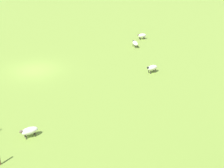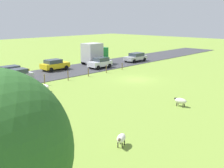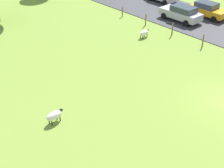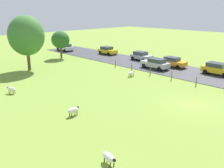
{
  "view_description": "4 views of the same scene",
  "coord_description": "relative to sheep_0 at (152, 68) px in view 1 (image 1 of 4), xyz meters",
  "views": [
    {
      "loc": [
        7.58,
        30.15,
        12.59
      ],
      "look_at": [
        -4.22,
        8.24,
        0.95
      ],
      "focal_mm": 53.17,
      "sensor_mm": 36.0,
      "label": 1
    },
    {
      "loc": [
        -21.52,
        27.27,
        7.64
      ],
      "look_at": [
        -3.09,
        7.79,
        1.27
      ],
      "focal_mm": 44.25,
      "sensor_mm": 36.0,
      "label": 2
    },
    {
      "loc": [
        -17.82,
        -8.12,
        12.51
      ],
      "look_at": [
        -5.35,
        5.76,
        1.02
      ],
      "focal_mm": 52.67,
      "sensor_mm": 36.0,
      "label": 3
    },
    {
      "loc": [
        -21.15,
        -10.51,
        8.89
      ],
      "look_at": [
        -3.33,
        7.87,
        1.11
      ],
      "focal_mm": 39.59,
      "sensor_mm": 36.0,
      "label": 4
    }
  ],
  "objects": [
    {
      "name": "sheep_4",
      "position": [
        -2.61,
        -7.27,
        -0.03
      ],
      "size": [
        0.67,
        1.3,
        0.72
      ],
      "color": "white",
      "rests_on": "ground_plane"
    },
    {
      "name": "sheep_2",
      "position": [
        -4.99,
        -9.5,
        -0.02
      ],
      "size": [
        1.21,
        0.68,
        0.74
      ],
      "color": "silver",
      "rests_on": "ground_plane"
    },
    {
      "name": "sheep_3",
      "position": [
        13.41,
        5.2,
        -0.03
      ],
      "size": [
        1.26,
        0.55,
        0.72
      ],
      "color": "silver",
      "rests_on": "ground_plane"
    },
    {
      "name": "sheep_0",
      "position": [
        0.0,
        0.0,
        0.0
      ],
      "size": [
        1.22,
        0.56,
        0.77
      ],
      "color": "silver",
      "rests_on": "ground_plane"
    },
    {
      "name": "ground_plane",
      "position": [
        9.81,
        -6.01,
        -0.51
      ],
      "size": [
        160.0,
        160.0,
        0.0
      ],
      "primitive_type": "plane",
      "color": "olive"
    }
  ]
}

